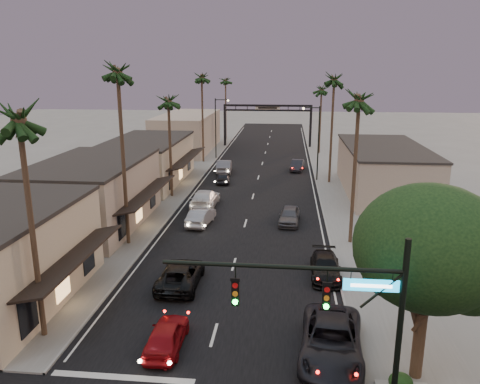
% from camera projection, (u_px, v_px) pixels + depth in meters
% --- Properties ---
extents(ground, '(200.00, 200.00, 0.00)m').
position_uv_depth(ground, '(255.00, 189.00, 52.88)').
color(ground, slate).
rests_on(ground, ground).
extents(road, '(14.00, 120.00, 0.02)m').
position_uv_depth(road, '(258.00, 179.00, 57.69)').
color(road, black).
rests_on(road, ground).
extents(sidewalk_left, '(5.00, 92.00, 0.12)m').
position_uv_depth(sidewalk_left, '(193.00, 166.00, 65.34)').
color(sidewalk_left, slate).
rests_on(sidewalk_left, ground).
extents(sidewalk_right, '(5.00, 92.00, 0.12)m').
position_uv_depth(sidewalk_right, '(331.00, 169.00, 63.48)').
color(sidewalk_right, slate).
rests_on(sidewalk_right, ground).
extents(storefront_mid, '(8.00, 14.00, 5.50)m').
position_uv_depth(storefront_mid, '(92.00, 195.00, 39.99)').
color(storefront_mid, gray).
rests_on(storefront_mid, ground).
extents(storefront_far, '(8.00, 16.00, 5.00)m').
position_uv_depth(storefront_far, '(147.00, 162.00, 55.44)').
color(storefront_far, '#B9AB8D').
rests_on(storefront_far, ground).
extents(storefront_dist, '(8.00, 20.00, 6.00)m').
position_uv_depth(storefront_dist, '(188.00, 132.00, 77.43)').
color(storefront_dist, gray).
rests_on(storefront_dist, ground).
extents(building_right, '(8.00, 18.00, 5.00)m').
position_uv_depth(building_right, '(383.00, 171.00, 50.87)').
color(building_right, gray).
rests_on(building_right, ground).
extents(traffic_signal, '(8.51, 0.22, 7.80)m').
position_uv_depth(traffic_signal, '(345.00, 309.00, 16.41)').
color(traffic_signal, black).
rests_on(traffic_signal, ground).
extents(corner_tree, '(6.20, 6.20, 8.80)m').
position_uv_depth(corner_tree, '(431.00, 253.00, 19.12)').
color(corner_tree, '#38281C').
rests_on(corner_tree, ground).
extents(arch, '(15.20, 0.40, 7.27)m').
position_uv_depth(arch, '(268.00, 115.00, 80.31)').
color(arch, black).
rests_on(arch, ground).
extents(streetlight_right, '(2.13, 0.30, 9.00)m').
position_uv_depth(streetlight_right, '(316.00, 137.00, 55.65)').
color(streetlight_right, black).
rests_on(streetlight_right, ground).
extents(streetlight_left, '(2.13, 0.30, 9.00)m').
position_uv_depth(streetlight_left, '(217.00, 123.00, 69.50)').
color(streetlight_left, black).
rests_on(streetlight_left, ground).
extents(palm_la, '(3.20, 3.20, 13.20)m').
position_uv_depth(palm_la, '(18.00, 110.00, 20.98)').
color(palm_la, '#38281C').
rests_on(palm_la, ground).
extents(palm_lb, '(3.20, 3.20, 15.20)m').
position_uv_depth(palm_lb, '(117.00, 67.00, 32.99)').
color(palm_lb, '#38281C').
rests_on(palm_lb, ground).
extents(palm_lc, '(3.20, 3.20, 12.20)m').
position_uv_depth(palm_lc, '(168.00, 97.00, 47.20)').
color(palm_lc, '#38281C').
rests_on(palm_lc, ground).
extents(palm_ld, '(3.20, 3.20, 14.20)m').
position_uv_depth(palm_ld, '(202.00, 75.00, 64.97)').
color(palm_ld, '#38281C').
rests_on(palm_ld, ground).
extents(palm_ra, '(3.20, 3.20, 13.20)m').
position_uv_depth(palm_ra, '(359.00, 95.00, 33.72)').
color(palm_ra, '#38281C').
rests_on(palm_ra, ground).
extents(palm_rb, '(3.20, 3.20, 14.20)m').
position_uv_depth(palm_rb, '(334.00, 76.00, 52.70)').
color(palm_rb, '#38281C').
rests_on(palm_rb, ground).
extents(palm_rc, '(3.20, 3.20, 12.20)m').
position_uv_depth(palm_rc, '(322.00, 87.00, 72.44)').
color(palm_rc, '#38281C').
rests_on(palm_rc, ground).
extents(palm_far, '(3.20, 3.20, 13.20)m').
position_uv_depth(palm_far, '(226.00, 78.00, 87.30)').
color(palm_far, '#38281C').
rests_on(palm_far, ground).
extents(oncoming_red, '(1.69, 4.11, 1.39)m').
position_uv_depth(oncoming_red, '(167.00, 335.00, 22.76)').
color(oncoming_red, maroon).
rests_on(oncoming_red, ground).
extents(oncoming_pickup, '(2.47, 5.29, 1.47)m').
position_uv_depth(oncoming_pickup, '(181.00, 274.00, 29.38)').
color(oncoming_pickup, black).
rests_on(oncoming_pickup, ground).
extents(oncoming_silver, '(2.08, 4.59, 1.46)m').
position_uv_depth(oncoming_silver, '(201.00, 217.00, 40.85)').
color(oncoming_silver, gray).
rests_on(oncoming_silver, ground).
extents(oncoming_white, '(2.44, 5.82, 1.68)m').
position_uv_depth(oncoming_white, '(205.00, 198.00, 46.17)').
color(oncoming_white, silver).
rests_on(oncoming_white, ground).
extents(oncoming_dgrey, '(2.10, 4.14, 1.35)m').
position_uv_depth(oncoming_dgrey, '(223.00, 177.00, 55.80)').
color(oncoming_dgrey, black).
rests_on(oncoming_dgrey, ground).
extents(oncoming_grey_far, '(2.24, 5.34, 1.72)m').
position_uv_depth(oncoming_grey_far, '(224.00, 166.00, 61.10)').
color(oncoming_grey_far, '#57565C').
rests_on(oncoming_grey_far, ground).
extents(curbside_near, '(3.44, 6.47, 1.73)m').
position_uv_depth(curbside_near, '(331.00, 341.00, 21.99)').
color(curbside_near, black).
rests_on(curbside_near, ground).
extents(curbside_black, '(1.96, 4.69, 1.35)m').
position_uv_depth(curbside_black, '(325.00, 267.00, 30.60)').
color(curbside_black, black).
rests_on(curbside_black, ground).
extents(curbside_grey, '(2.04, 4.41, 1.46)m').
position_uv_depth(curbside_grey, '(289.00, 215.00, 41.15)').
color(curbside_grey, '#424247').
rests_on(curbside_grey, ground).
extents(curbside_far, '(2.04, 4.44, 1.41)m').
position_uv_depth(curbside_far, '(297.00, 165.00, 62.49)').
color(curbside_far, black).
rests_on(curbside_far, ground).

